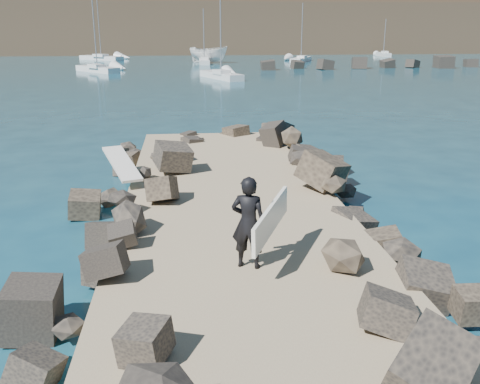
# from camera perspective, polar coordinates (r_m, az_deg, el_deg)

# --- Properties ---
(ground) EXTENTS (800.00, 800.00, 0.00)m
(ground) POSITION_cam_1_polar(r_m,az_deg,el_deg) (14.12, -0.42, -4.62)
(ground) COLOR #0F384C
(ground) RESTS_ON ground
(jetty) EXTENTS (6.00, 26.00, 0.60)m
(jetty) POSITION_cam_1_polar(r_m,az_deg,el_deg) (12.17, 0.48, -6.80)
(jetty) COLOR #8C7759
(jetty) RESTS_ON ground
(riprap_left) EXTENTS (2.60, 22.00, 1.00)m
(riprap_left) POSITION_cam_1_polar(r_m,az_deg,el_deg) (12.60, -13.06, -5.42)
(riprap_left) COLOR black
(riprap_left) RESTS_ON ground
(riprap_right) EXTENTS (2.60, 22.00, 1.00)m
(riprap_right) POSITION_cam_1_polar(r_m,az_deg,el_deg) (13.15, 12.94, -4.42)
(riprap_right) COLOR black
(riprap_right) RESTS_ON ground
(breakwater_secondary) EXTENTS (52.00, 4.00, 1.20)m
(breakwater_secondary) POSITION_cam_1_polar(r_m,az_deg,el_deg) (77.23, 22.70, 12.54)
(breakwater_secondary) COLOR black
(breakwater_secondary) RESTS_ON ground
(surfboard_resting) EXTENTS (1.48, 2.58, 0.08)m
(surfboard_resting) POSITION_cam_1_polar(r_m,az_deg,el_deg) (17.16, -12.48, 2.62)
(surfboard_resting) COLOR silver
(surfboard_resting) RESTS_ON riprap_left
(boat_imported) EXTENTS (6.65, 5.26, 2.44)m
(boat_imported) POSITION_cam_1_polar(r_m,az_deg,el_deg) (82.30, -3.38, 14.45)
(boat_imported) COLOR white
(boat_imported) RESTS_ON ground
(surfer_with_board) EXTENTS (1.38, 2.16, 1.89)m
(surfer_with_board) POSITION_cam_1_polar(r_m,az_deg,el_deg) (10.59, 1.24, -3.23)
(surfer_with_board) COLOR black
(surfer_with_board) RESTS_ON jetty
(sailboat_b) EXTENTS (1.51, 6.41, 7.78)m
(sailboat_b) POSITION_cam_1_polar(r_m,az_deg,el_deg) (80.08, -3.83, 13.74)
(sailboat_b) COLOR silver
(sailboat_b) RESTS_ON ground
(sailboat_c) EXTENTS (4.24, 7.47, 8.88)m
(sailboat_c) POSITION_cam_1_polar(r_m,az_deg,el_deg) (56.91, -2.03, 12.32)
(sailboat_c) COLOR silver
(sailboat_c) RESTS_ON ground
(sailboat_e) EXTENTS (7.66, 6.76, 9.99)m
(sailboat_e) POSITION_cam_1_polar(r_m,az_deg,el_deg) (91.66, -14.59, 13.68)
(sailboat_e) COLOR silver
(sailboat_e) RESTS_ON ground
(sailboat_d) EXTENTS (4.65, 7.20, 8.73)m
(sailboat_d) POSITION_cam_1_polar(r_m,az_deg,el_deg) (84.94, 6.54, 13.87)
(sailboat_d) COLOR silver
(sailboat_d) RESTS_ON ground
(sailboat_a) EXTENTS (5.94, 6.82, 8.93)m
(sailboat_a) POSITION_cam_1_polar(r_m,az_deg,el_deg) (67.56, -14.98, 12.55)
(sailboat_a) COLOR silver
(sailboat_a) RESTS_ON ground
(sailboat_f) EXTENTS (1.31, 5.37, 6.63)m
(sailboat_f) POSITION_cam_1_polar(r_m,az_deg,el_deg) (103.16, 15.05, 13.99)
(sailboat_f) COLOR silver
(sailboat_f) RESTS_ON ground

